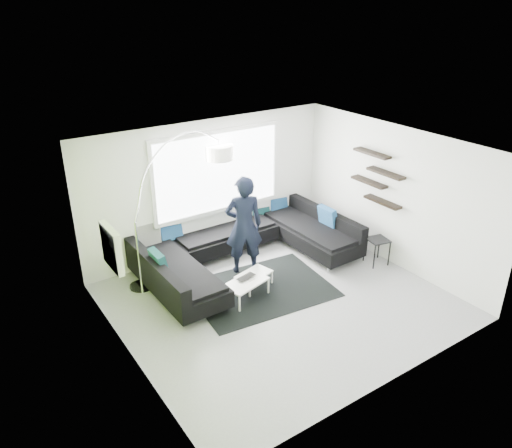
{
  "coord_description": "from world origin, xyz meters",
  "views": [
    {
      "loc": [
        -4.58,
        -5.98,
        5.0
      ],
      "look_at": [
        0.08,
        0.9,
        1.16
      ],
      "focal_mm": 35.0,
      "sensor_mm": 36.0,
      "label": 1
    }
  ],
  "objects_px": {
    "laptop": "(248,278)",
    "sectional_sofa": "(246,247)",
    "arc_lamp": "(135,223)",
    "coffee_table": "(250,285)",
    "side_table": "(377,251)",
    "person": "(244,225)"
  },
  "relations": [
    {
      "from": "sectional_sofa",
      "to": "arc_lamp",
      "type": "relative_size",
      "value": 1.56
    },
    {
      "from": "arc_lamp",
      "to": "coffee_table",
      "type": "bearing_deg",
      "value": -51.81
    },
    {
      "from": "arc_lamp",
      "to": "laptop",
      "type": "distance_m",
      "value": 2.24
    },
    {
      "from": "coffee_table",
      "to": "person",
      "type": "distance_m",
      "value": 1.15
    },
    {
      "from": "side_table",
      "to": "person",
      "type": "relative_size",
      "value": 0.27
    },
    {
      "from": "sectional_sofa",
      "to": "side_table",
      "type": "distance_m",
      "value": 2.65
    },
    {
      "from": "sectional_sofa",
      "to": "coffee_table",
      "type": "xyz_separation_m",
      "value": [
        -0.51,
        -0.91,
        -0.23
      ]
    },
    {
      "from": "side_table",
      "to": "laptop",
      "type": "xyz_separation_m",
      "value": [
        -2.82,
        0.45,
        0.09
      ]
    },
    {
      "from": "person",
      "to": "laptop",
      "type": "distance_m",
      "value": 1.1
    },
    {
      "from": "arc_lamp",
      "to": "laptop",
      "type": "xyz_separation_m",
      "value": [
        1.51,
        -1.31,
        -1.0
      ]
    },
    {
      "from": "person",
      "to": "sectional_sofa",
      "type": "bearing_deg",
      "value": -110.49
    },
    {
      "from": "arc_lamp",
      "to": "side_table",
      "type": "bearing_deg",
      "value": -35.81
    },
    {
      "from": "person",
      "to": "side_table",
      "type": "bearing_deg",
      "value": 174.53
    },
    {
      "from": "person",
      "to": "laptop",
      "type": "bearing_deg",
      "value": 83.91
    },
    {
      "from": "coffee_table",
      "to": "arc_lamp",
      "type": "bearing_deg",
      "value": 127.39
    },
    {
      "from": "arc_lamp",
      "to": "side_table",
      "type": "height_order",
      "value": "arc_lamp"
    },
    {
      "from": "sectional_sofa",
      "to": "side_table",
      "type": "bearing_deg",
      "value": -33.16
    },
    {
      "from": "side_table",
      "to": "arc_lamp",
      "type": "bearing_deg",
      "value": 157.91
    },
    {
      "from": "sectional_sofa",
      "to": "arc_lamp",
      "type": "xyz_separation_m",
      "value": [
        -2.1,
        0.34,
        0.96
      ]
    },
    {
      "from": "laptop",
      "to": "sectional_sofa",
      "type": "bearing_deg",
      "value": 46.22
    },
    {
      "from": "coffee_table",
      "to": "side_table",
      "type": "height_order",
      "value": "side_table"
    },
    {
      "from": "coffee_table",
      "to": "laptop",
      "type": "xyz_separation_m",
      "value": [
        -0.08,
        -0.06,
        0.19
      ]
    }
  ]
}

